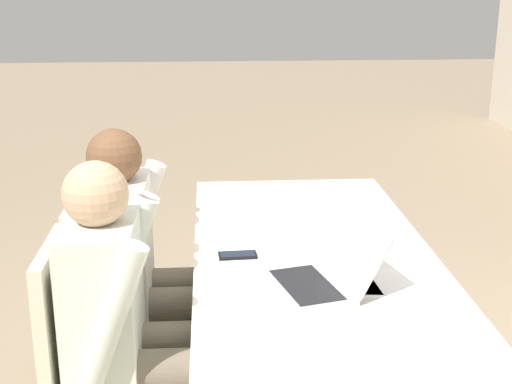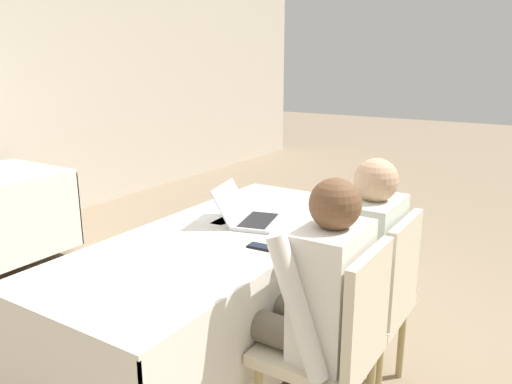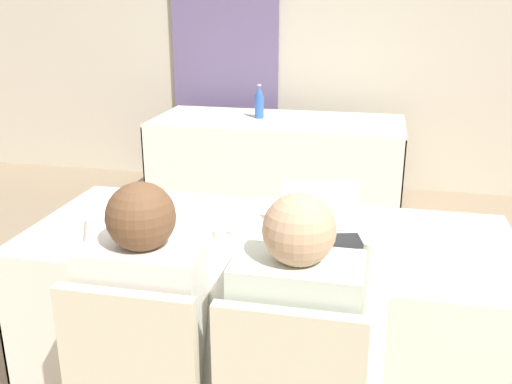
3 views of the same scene
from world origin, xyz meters
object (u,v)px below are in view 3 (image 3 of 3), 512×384
at_px(laptop, 324,232).
at_px(person_white_shirt, 300,344).
at_px(water_bottle, 259,103).
at_px(cell_phone, 240,260).
at_px(person_checkered_shirt, 159,327).

distance_m(laptop, person_white_shirt, 0.62).
relative_size(laptop, water_bottle, 1.45).
xyz_separation_m(laptop, cell_phone, (-0.28, -0.25, -0.04)).
height_order(person_checkered_shirt, person_white_shirt, same).
bearing_deg(cell_phone, water_bottle, 97.12).
height_order(laptop, person_white_shirt, person_white_shirt).
height_order(cell_phone, water_bottle, water_bottle).
height_order(water_bottle, person_white_shirt, person_white_shirt).
bearing_deg(person_checkered_shirt, cell_phone, -116.87).
relative_size(person_checkered_shirt, person_white_shirt, 1.00).
bearing_deg(laptop, person_white_shirt, -105.47).
distance_m(cell_phone, water_bottle, 2.63).
height_order(laptop, cell_phone, laptop).
relative_size(laptop, cell_phone, 2.84).
height_order(laptop, person_checkered_shirt, person_checkered_shirt).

